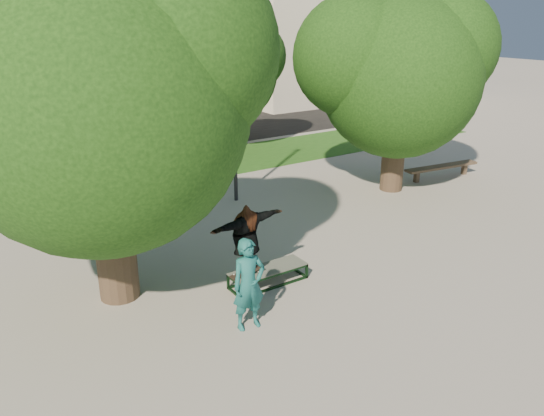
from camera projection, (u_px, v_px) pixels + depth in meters
ground at (304, 265)px, 12.84m from camera, size 120.00×120.00×0.00m
grass_strip at (179, 168)px, 20.77m from camera, size 30.00×4.00×0.02m
asphalt_strip at (103, 140)px, 25.32m from camera, size 40.00×8.00×0.01m
tree_left at (91, 88)px, 9.93m from camera, size 6.96×5.95×7.12m
tree_right at (397, 67)px, 16.91m from camera, size 6.24×5.33×6.51m
bg_tree_mid at (94, 60)px, 20.31m from camera, size 5.76×4.92×6.24m
bg_tree_right at (227, 68)px, 22.96m from camera, size 5.04×4.31×5.43m
lamppost at (234, 103)px, 16.17m from camera, size 0.25×0.15×6.11m
side_building at (321, 38)px, 37.98m from camera, size 15.00×10.00×8.00m
grind_box at (268, 276)px, 11.90m from camera, size 1.80×0.60×0.38m
skater_rig at (246, 239)px, 11.24m from camera, size 1.96×0.79×1.63m
bystander at (249, 284)px, 10.00m from camera, size 0.70×0.48×1.84m
bench at (442, 168)px, 19.41m from camera, size 3.15×0.82×0.48m
car_silver_a at (17, 146)px, 20.99m from camera, size 1.87×4.43×1.50m
car_dark at (28, 129)px, 23.81m from camera, size 1.78×4.87×1.59m
car_grey at (141, 128)px, 24.29m from camera, size 2.58×5.58×1.55m
car_silver_b at (198, 114)px, 28.14m from camera, size 2.39×4.89×1.37m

